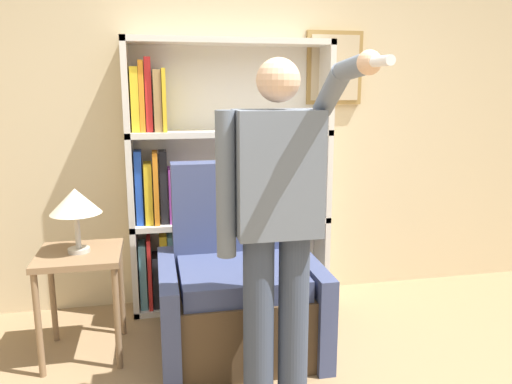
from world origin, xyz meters
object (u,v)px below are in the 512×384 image
Objects in this scene: bookcase at (209,182)px; person_standing at (277,221)px; armchair at (238,291)px; side_table at (80,270)px; table_lamp at (75,203)px.

bookcase reaches higher than person_standing.
bookcase is at bearing 97.63° from person_standing.
bookcase is 0.86m from armchair.
side_table is (-0.83, -0.56, -0.39)m from bookcase.
armchair is 0.94m from side_table.
bookcase is at bearing 34.27° from table_lamp.
person_standing reaches higher than table_lamp.
bookcase reaches higher than table_lamp.
person_standing is 1.25m from table_lamp.
armchair is 1.09m from table_lamp.
person_standing is 4.54× the size of table_lamp.
person_standing is at bearing -83.27° from armchair.
person_standing is at bearing -36.52° from table_lamp.
person_standing is (0.17, -1.30, 0.05)m from bookcase.
bookcase reaches higher than armchair.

